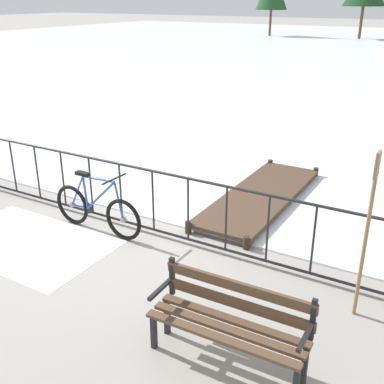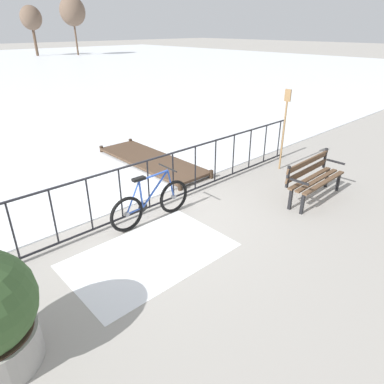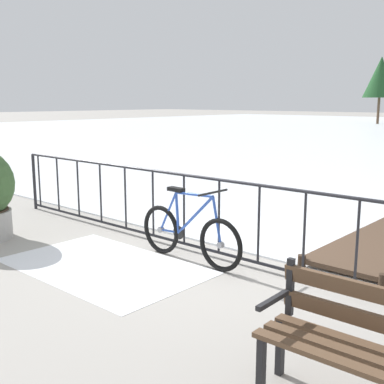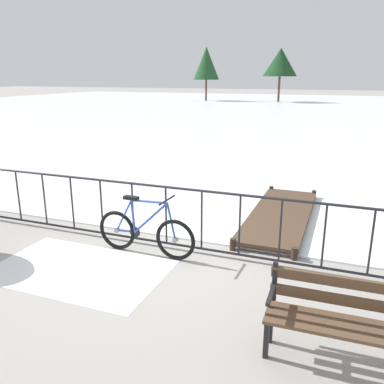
{
  "view_description": "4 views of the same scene",
  "coord_description": "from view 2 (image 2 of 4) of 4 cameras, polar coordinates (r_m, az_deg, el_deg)",
  "views": [
    {
      "loc": [
        4.41,
        -5.33,
        3.43
      ],
      "look_at": [
        1.24,
        0.1,
        0.81
      ],
      "focal_mm": 44.06,
      "sensor_mm": 36.0,
      "label": 1
    },
    {
      "loc": [
        -3.47,
        -4.96,
        3.29
      ],
      "look_at": [
        0.41,
        -0.79,
        0.55
      ],
      "focal_mm": 32.27,
      "sensor_mm": 36.0,
      "label": 2
    },
    {
      "loc": [
        3.81,
        -4.81,
        2.05
      ],
      "look_at": [
        -0.34,
        -0.15,
        0.87
      ],
      "focal_mm": 45.4,
      "sensor_mm": 36.0,
      "label": 3
    },
    {
      "loc": [
        2.63,
        -5.62,
        2.77
      ],
      "look_at": [
        0.41,
        0.1,
        0.98
      ],
      "focal_mm": 37.58,
      "sensor_mm": 36.0,
      "label": 4
    }
  ],
  "objects": [
    {
      "name": "tree_west_mid",
      "position": [
        49.05,
        -25.07,
        24.58
      ],
      "size": [
        2.44,
        2.44,
        5.53
      ],
      "color": "brown",
      "rests_on": "ground"
    },
    {
      "name": "wooden_dock",
      "position": [
        9.17,
        -6.74,
        5.28
      ],
      "size": [
        1.1,
        3.54,
        0.2
      ],
      "color": "#4C3828",
      "rests_on": "ground"
    },
    {
      "name": "tree_far_west",
      "position": [
        48.56,
        -19.15,
        26.37
      ],
      "size": [
        2.97,
        2.97,
        6.54
      ],
      "color": "brown",
      "rests_on": "ground"
    },
    {
      "name": "park_bench",
      "position": [
        7.55,
        19.4,
        2.58
      ],
      "size": [
        1.61,
        0.52,
        0.89
      ],
      "color": "brown",
      "rests_on": "ground"
    },
    {
      "name": "ground_plane",
      "position": [
        6.89,
        -6.96,
        -3.02
      ],
      "size": [
        160.0,
        160.0,
        0.0
      ],
      "primitive_type": "plane",
      "color": "#9E9991"
    },
    {
      "name": "bicycle_near_railing",
      "position": [
        6.36,
        -6.76,
        -1.86
      ],
      "size": [
        1.71,
        0.52,
        0.97
      ],
      "color": "black",
      "rests_on": "ground"
    },
    {
      "name": "railing_fence",
      "position": [
        6.65,
        -7.21,
        1.21
      ],
      "size": [
        9.06,
        0.06,
        1.07
      ],
      "color": "#232328",
      "rests_on": "ground"
    },
    {
      "name": "oar_upright",
      "position": [
        8.79,
        15.02,
        10.65
      ],
      "size": [
        0.04,
        0.16,
        1.98
      ],
      "color": "#937047",
      "rests_on": "ground"
    },
    {
      "name": "snow_patch",
      "position": [
        5.63,
        -6.87,
        -10.25
      ],
      "size": [
        2.57,
        1.61,
        0.01
      ],
      "primitive_type": "cube",
      "color": "white",
      "rests_on": "ground"
    }
  ]
}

